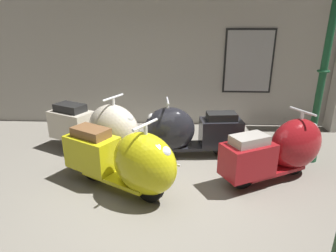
% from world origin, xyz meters
% --- Properties ---
extents(ground_plane, '(60.00, 60.00, 0.00)m').
position_xyz_m(ground_plane, '(0.00, 0.00, 0.00)').
color(ground_plane, slate).
extents(showroom_back_wall, '(18.00, 0.63, 3.46)m').
position_xyz_m(showroom_back_wall, '(0.14, 3.38, 1.73)').
color(showroom_back_wall, '#ADA89E').
rests_on(showroom_back_wall, ground).
extents(scooter_0, '(1.89, 1.28, 1.13)m').
position_xyz_m(scooter_0, '(-1.11, 1.47, 0.51)').
color(scooter_0, black).
rests_on(scooter_0, ground).
extents(scooter_1, '(1.81, 1.32, 1.09)m').
position_xyz_m(scooter_1, '(-0.42, 0.31, 0.50)').
color(scooter_1, black).
rests_on(scooter_1, ground).
extents(scooter_2, '(1.73, 0.66, 1.03)m').
position_xyz_m(scooter_2, '(0.37, 1.54, 0.47)').
color(scooter_2, black).
rests_on(scooter_2, ground).
extents(scooter_3, '(1.74, 1.22, 1.04)m').
position_xyz_m(scooter_3, '(1.80, 0.83, 0.48)').
color(scooter_3, black).
rests_on(scooter_3, ground).
extents(lamppost, '(0.33, 0.33, 2.96)m').
position_xyz_m(lamppost, '(2.52, 1.50, 1.81)').
color(lamppost, '#144728').
rests_on(lamppost, ground).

